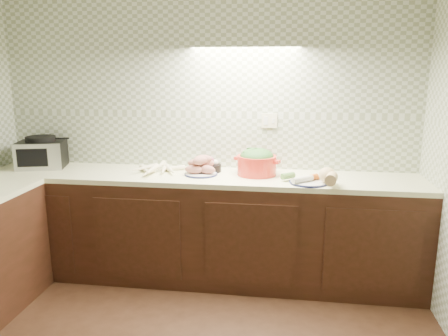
# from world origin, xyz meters

# --- Properties ---
(room) EXTENTS (3.60, 3.60, 2.60)m
(room) POSITION_xyz_m (0.00, 0.00, 1.63)
(room) COLOR black
(room) RESTS_ON ground
(counter) EXTENTS (3.60, 3.60, 0.90)m
(counter) POSITION_xyz_m (-0.68, 0.68, 0.45)
(counter) COLOR black
(counter) RESTS_ON ground
(toaster_oven) EXTENTS (0.45, 0.39, 0.28)m
(toaster_oven) POSITION_xyz_m (-1.43, 1.58, 1.03)
(toaster_oven) COLOR black
(toaster_oven) RESTS_ON counter
(parsnip_pile) EXTENTS (0.36, 0.43, 0.08)m
(parsnip_pile) POSITION_xyz_m (-0.34, 1.51, 0.93)
(parsnip_pile) COLOR #F9EEC6
(parsnip_pile) RESTS_ON counter
(sweet_potato_plate) EXTENTS (0.27, 0.27, 0.16)m
(sweet_potato_plate) POSITION_xyz_m (0.01, 1.50, 0.96)
(sweet_potato_plate) COLOR #161A47
(sweet_potato_plate) RESTS_ON counter
(onion_bowl) EXTENTS (0.17, 0.17, 0.13)m
(onion_bowl) POSITION_xyz_m (0.07, 1.62, 0.95)
(onion_bowl) COLOR black
(onion_bowl) RESTS_ON counter
(dutch_oven) EXTENTS (0.41, 0.41, 0.22)m
(dutch_oven) POSITION_xyz_m (0.46, 1.56, 1.01)
(dutch_oven) COLOR red
(dutch_oven) RESTS_ON counter
(veg_plate) EXTENTS (0.45, 0.32, 0.13)m
(veg_plate) POSITION_xyz_m (0.94, 1.33, 0.95)
(veg_plate) COLOR #161A47
(veg_plate) RESTS_ON counter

